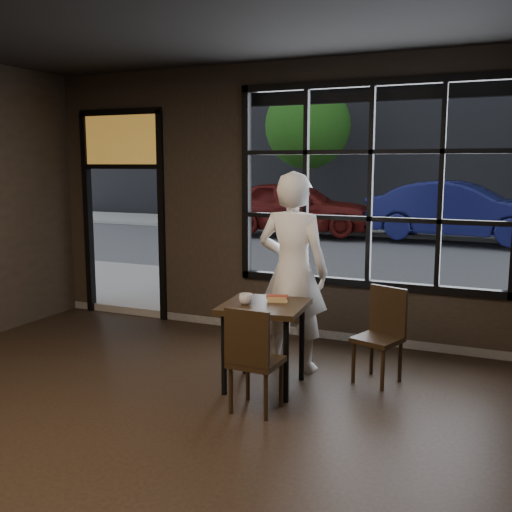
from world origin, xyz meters
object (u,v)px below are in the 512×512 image
at_px(chair_near, 256,358).
at_px(man, 293,272).
at_px(navy_car, 459,211).
at_px(cafe_table, 264,345).

xyz_separation_m(chair_near, man, (-0.09, 1.10, 0.54)).
height_order(chair_near, man, man).
distance_m(man, navy_car, 10.51).
xyz_separation_m(man, navy_car, (0.59, 10.49, -0.14)).
bearing_deg(chair_near, navy_car, -91.01).
relative_size(man, navy_car, 0.43).
height_order(chair_near, navy_car, navy_car).
height_order(cafe_table, navy_car, navy_car).
height_order(cafe_table, man, man).
relative_size(cafe_table, chair_near, 0.88).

